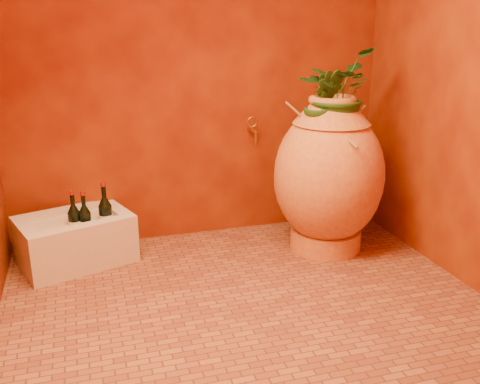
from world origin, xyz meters
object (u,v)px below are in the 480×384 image
object	(u,v)px
wine_bottle_c	(85,223)
wall_tap	(253,129)
amphora	(329,175)
stone_basin	(76,240)
wine_bottle_a	(106,217)
wine_bottle_b	(75,223)

from	to	relation	value
wine_bottle_c	wall_tap	xyz separation A→B (m)	(1.12, 0.22, 0.46)
amphora	wall_tap	xyz separation A→B (m)	(-0.37, 0.40, 0.24)
stone_basin	wine_bottle_a	world-z (taller)	wine_bottle_a
stone_basin	wine_bottle_c	xyz separation A→B (m)	(0.07, -0.06, 0.13)
amphora	wine_bottle_a	size ratio (longest dim) A/B	2.88
stone_basin	wall_tap	bearing A→B (deg)	7.67
wine_bottle_c	wall_tap	bearing A→B (deg)	11.08
stone_basin	wall_tap	world-z (taller)	wall_tap
wine_bottle_b	wine_bottle_c	world-z (taller)	wine_bottle_b
amphora	wall_tap	size ratio (longest dim) A/B	5.58
wine_bottle_b	wine_bottle_c	distance (m)	0.06
wine_bottle_a	wine_bottle_c	distance (m)	0.12
amphora	wine_bottle_b	world-z (taller)	amphora
amphora	wall_tap	distance (m)	0.60
wine_bottle_b	wall_tap	xyz separation A→B (m)	(1.18, 0.21, 0.45)
wine_bottle_a	wine_bottle_b	bearing A→B (deg)	-174.40
stone_basin	wine_bottle_a	bearing A→B (deg)	-10.76
stone_basin	wine_bottle_b	size ratio (longest dim) A/B	2.38
amphora	wine_bottle_b	bearing A→B (deg)	172.98
wine_bottle_b	wine_bottle_c	bearing A→B (deg)	-5.24
wine_bottle_b	wine_bottle_a	bearing A→B (deg)	5.60
stone_basin	wine_bottle_a	xyz separation A→B (m)	(0.19, -0.04, 0.14)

